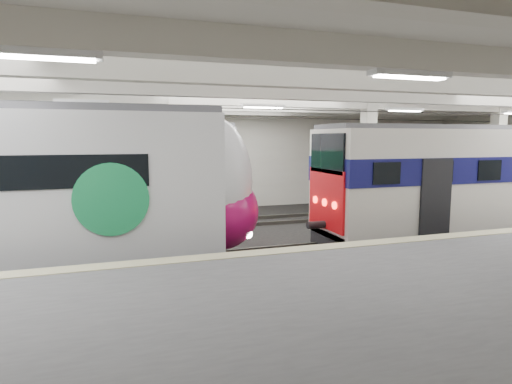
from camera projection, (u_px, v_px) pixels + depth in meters
name	position (u px, v px, depth m)	size (l,w,h in m)	color
station_hall	(308.00, 159.00, 11.89)	(36.00, 24.00, 5.75)	black
modern_emu	(16.00, 196.00, 11.27)	(14.63, 3.02, 4.68)	silver
older_rer	(478.00, 180.00, 16.11)	(12.85, 2.84, 4.27)	beige
far_train	(56.00, 178.00, 16.56)	(13.86, 2.85, 4.43)	silver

